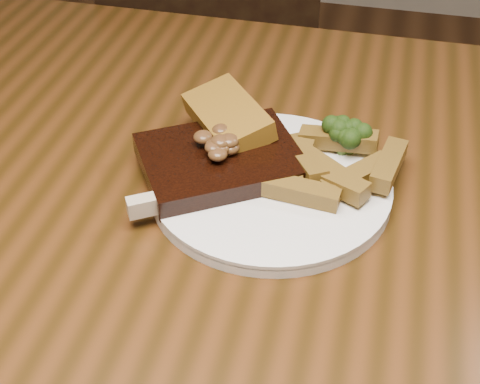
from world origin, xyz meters
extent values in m
cube|color=#43240D|center=(0.00, 0.00, 0.73)|extent=(1.60, 0.90, 0.04)
cube|color=black|center=(-0.25, 0.69, 0.39)|extent=(0.47, 0.47, 0.04)
cylinder|color=black|center=(-0.14, 0.88, 0.18)|extent=(0.04, 0.04, 0.37)
cylinder|color=black|center=(-0.43, 0.80, 0.18)|extent=(0.04, 0.04, 0.37)
cylinder|color=black|center=(-0.06, 0.59, 0.18)|extent=(0.04, 0.04, 0.37)
cylinder|color=black|center=(-0.35, 0.50, 0.18)|extent=(0.04, 0.04, 0.37)
cube|color=black|center=(-0.20, 0.53, 0.61)|extent=(0.37, 0.13, 0.40)
cylinder|color=white|center=(0.01, 0.04, 0.76)|extent=(0.29, 0.29, 0.01)
cube|color=black|center=(-0.05, 0.05, 0.77)|extent=(0.21, 0.20, 0.02)
cube|color=#BBAD91|center=(-0.05, -0.01, 0.77)|extent=(0.15, 0.10, 0.02)
cube|color=#986D1B|center=(-0.06, 0.11, 0.77)|extent=(0.13, 0.13, 0.03)
camera|label=1|loc=(0.11, -0.52, 1.22)|focal=50.00mm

